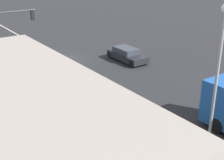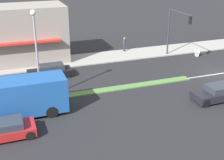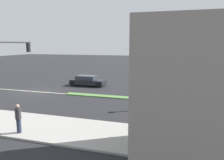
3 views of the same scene
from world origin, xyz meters
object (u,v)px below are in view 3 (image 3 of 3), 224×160
object	(u,v)px
street_lamp	(215,50)
sedan_dark	(88,81)
suv_black	(196,113)
traffic_signal_main	(6,61)
pedestrian	(18,118)

from	to	relation	value
street_lamp	sedan_dark	xyz separation A→B (m)	(-5.00, -13.95, -4.15)
street_lamp	suv_black	xyz separation A→B (m)	(5.00, -1.64, -4.17)
street_lamp	sedan_dark	world-z (taller)	street_lamp
traffic_signal_main	suv_black	distance (m)	14.91
pedestrian	suv_black	size ratio (longest dim) A/B	0.40
pedestrian	sedan_dark	distance (m)	15.51
sedan_dark	suv_black	bearing A→B (deg)	50.93
pedestrian	sedan_dark	world-z (taller)	pedestrian
traffic_signal_main	pedestrian	world-z (taller)	traffic_signal_main
street_lamp	sedan_dark	distance (m)	15.39
sedan_dark	traffic_signal_main	bearing A→B (deg)	-11.08
traffic_signal_main	suv_black	size ratio (longest dim) A/B	1.31
pedestrian	sedan_dark	size ratio (longest dim) A/B	0.39
traffic_signal_main	pedestrian	distance (m)	6.78
sedan_dark	street_lamp	bearing A→B (deg)	70.29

